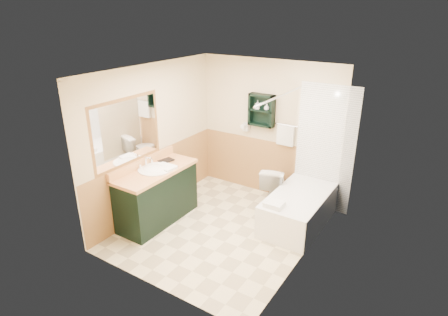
# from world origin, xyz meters

# --- Properties ---
(floor) EXTENTS (3.00, 3.00, 0.00)m
(floor) POSITION_xyz_m (0.00, 0.00, 0.00)
(floor) COLOR beige
(floor) RESTS_ON ground
(back_wall) EXTENTS (2.60, 0.04, 2.40)m
(back_wall) POSITION_xyz_m (0.00, 1.52, 1.20)
(back_wall) COLOR beige
(back_wall) RESTS_ON ground
(left_wall) EXTENTS (0.04, 3.00, 2.40)m
(left_wall) POSITION_xyz_m (-1.32, 0.00, 1.20)
(left_wall) COLOR beige
(left_wall) RESTS_ON ground
(right_wall) EXTENTS (0.04, 3.00, 2.40)m
(right_wall) POSITION_xyz_m (1.32, 0.00, 1.20)
(right_wall) COLOR beige
(right_wall) RESTS_ON ground
(ceiling) EXTENTS (2.60, 3.00, 0.04)m
(ceiling) POSITION_xyz_m (0.00, 0.00, 2.42)
(ceiling) COLOR white
(ceiling) RESTS_ON back_wall
(wainscot_left) EXTENTS (2.98, 2.98, 1.00)m
(wainscot_left) POSITION_xyz_m (-1.29, 0.00, 0.50)
(wainscot_left) COLOR tan
(wainscot_left) RESTS_ON left_wall
(wainscot_back) EXTENTS (2.58, 2.58, 1.00)m
(wainscot_back) POSITION_xyz_m (0.00, 1.49, 0.50)
(wainscot_back) COLOR tan
(wainscot_back) RESTS_ON back_wall
(mirror_frame) EXTENTS (1.30, 1.30, 1.00)m
(mirror_frame) POSITION_xyz_m (-1.27, -0.55, 1.50)
(mirror_frame) COLOR olive
(mirror_frame) RESTS_ON left_wall
(mirror_glass) EXTENTS (1.20, 1.20, 0.90)m
(mirror_glass) POSITION_xyz_m (-1.27, -0.55, 1.50)
(mirror_glass) COLOR white
(mirror_glass) RESTS_ON left_wall
(tile_right) EXTENTS (1.50, 1.50, 2.10)m
(tile_right) POSITION_xyz_m (1.28, 0.75, 1.05)
(tile_right) COLOR white
(tile_right) RESTS_ON right_wall
(tile_back) EXTENTS (0.95, 0.95, 2.10)m
(tile_back) POSITION_xyz_m (1.03, 1.48, 1.05)
(tile_back) COLOR white
(tile_back) RESTS_ON back_wall
(tile_accent) EXTENTS (1.50, 1.50, 0.10)m
(tile_accent) POSITION_xyz_m (1.27, 0.75, 1.90)
(tile_accent) COLOR #134227
(tile_accent) RESTS_ON right_wall
(wall_shelf) EXTENTS (0.45, 0.15, 0.55)m
(wall_shelf) POSITION_xyz_m (-0.10, 1.41, 1.55)
(wall_shelf) COLOR black
(wall_shelf) RESTS_ON back_wall
(hair_dryer) EXTENTS (0.10, 0.24, 0.18)m
(hair_dryer) POSITION_xyz_m (-0.40, 1.43, 1.20)
(hair_dryer) COLOR white
(hair_dryer) RESTS_ON back_wall
(towel_bar) EXTENTS (0.40, 0.06, 0.40)m
(towel_bar) POSITION_xyz_m (0.35, 1.45, 1.35)
(towel_bar) COLOR white
(towel_bar) RESTS_ON back_wall
(curtain_rod) EXTENTS (0.03, 1.60, 0.03)m
(curtain_rod) POSITION_xyz_m (0.53, 0.75, 2.00)
(curtain_rod) COLOR silver
(curtain_rod) RESTS_ON back_wall
(shower_curtain) EXTENTS (1.05, 1.05, 1.70)m
(shower_curtain) POSITION_xyz_m (0.53, 0.92, 1.15)
(shower_curtain) COLOR #C2B893
(shower_curtain) RESTS_ON curtain_rod
(vanity) EXTENTS (0.59, 1.38, 0.88)m
(vanity) POSITION_xyz_m (-0.99, -0.31, 0.44)
(vanity) COLOR black
(vanity) RESTS_ON ground
(bathtub) EXTENTS (0.77, 1.50, 0.52)m
(bathtub) POSITION_xyz_m (0.93, 0.81, 0.26)
(bathtub) COLOR white
(bathtub) RESTS_ON ground
(toilet) EXTENTS (0.57, 0.78, 0.69)m
(toilet) POSITION_xyz_m (0.29, 1.18, 0.34)
(toilet) COLOR white
(toilet) RESTS_ON ground
(counter_towel) EXTENTS (0.31, 0.24, 0.04)m
(counter_towel) POSITION_xyz_m (-0.89, -0.20, 0.90)
(counter_towel) COLOR white
(counter_towel) RESTS_ON vanity
(vanity_book) EXTENTS (0.17, 0.06, 0.23)m
(vanity_book) POSITION_xyz_m (-1.16, 0.06, 0.99)
(vanity_book) COLOR black
(vanity_book) RESTS_ON vanity
(tub_towel) EXTENTS (0.27, 0.22, 0.07)m
(tub_towel) POSITION_xyz_m (0.75, 0.23, 0.55)
(tub_towel) COLOR white
(tub_towel) RESTS_ON bathtub
(soap_bottle_a) EXTENTS (0.10, 0.15, 0.07)m
(soap_bottle_a) POSITION_xyz_m (-0.17, 1.40, 1.60)
(soap_bottle_a) COLOR white
(soap_bottle_a) RESTS_ON wall_shelf
(soap_bottle_b) EXTENTS (0.11, 0.13, 0.09)m
(soap_bottle_b) POSITION_xyz_m (-0.00, 1.40, 1.61)
(soap_bottle_b) COLOR white
(soap_bottle_b) RESTS_ON wall_shelf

